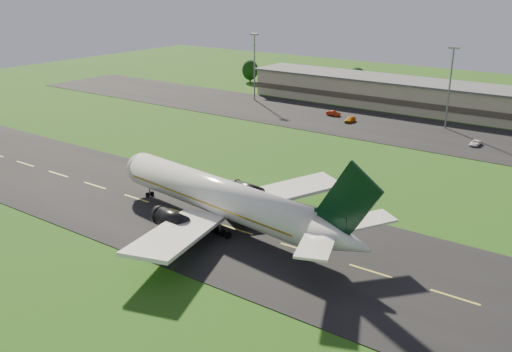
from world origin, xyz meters
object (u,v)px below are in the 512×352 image
Objects in this scene: terminal at (471,103)px; service_vehicle_a at (350,119)px; light_mast_west at (254,59)px; service_vehicle_c at (476,143)px; airliner at (222,198)px; light_mast_centre at (451,78)px; service_vehicle_b at (333,113)px.

terminal is 34.51m from service_vehicle_a.
light_mast_west is 72.87m from service_vehicle_c.
airliner reaches higher than terminal.
airliner is 2.52× the size of light_mast_west.
terminal is at bearing 44.11° from service_vehicle_a.
light_mast_centre is at bearing 0.00° from light_mast_west.
service_vehicle_c is (40.40, -7.03, -0.09)m from service_vehicle_b.
light_mast_west reaches higher than service_vehicle_b.
terminal is at bearing 109.52° from service_vehicle_c.
light_mast_west is at bearing 82.84° from service_vehicle_b.
airliner is 11.71× the size of service_vehicle_a.
light_mast_centre reaches higher than airliner.
light_mast_west reaches higher than airliner.
airliner is 12.54× the size of service_vehicle_b.
service_vehicle_a is 7.97m from service_vehicle_b.
airliner is at bearing -104.46° from service_vehicle_c.
service_vehicle_b is 0.97× the size of service_vehicle_c.
light_mast_centre reaches higher than service_vehicle_b.
airliner is 0.35× the size of terminal.
airliner is 12.21× the size of service_vehicle_c.
terminal is 37.49m from service_vehicle_b.
service_vehicle_c is at bearing -71.27° from terminal.
light_mast_west and light_mast_centre have the same top height.
light_mast_west reaches higher than terminal.
service_vehicle_a is at bearing -12.81° from light_mast_west.
service_vehicle_a reaches higher than service_vehicle_b.
light_mast_centre is (60.00, 0.00, 0.00)m from light_mast_west.
light_mast_centre is (7.72, 80.11, 8.08)m from airliner.
light_mast_west is 4.86× the size of service_vehicle_c.
service_vehicle_b reaches higher than service_vehicle_c.
service_vehicle_a is (-23.88, -24.71, -3.15)m from terminal.
airliner reaches higher than service_vehicle_c.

